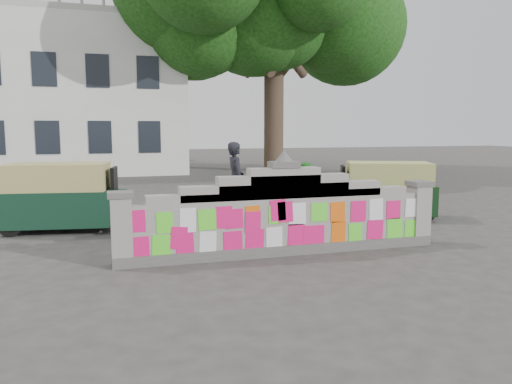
{
  "coord_description": "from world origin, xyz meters",
  "views": [
    {
      "loc": [
        -3.27,
        -8.89,
        2.42
      ],
      "look_at": [
        -0.25,
        1.0,
        1.1
      ],
      "focal_mm": 35.0,
      "sensor_mm": 36.0,
      "label": 1
    }
  ],
  "objects_px": {
    "cyclist_bike": "(236,204)",
    "rickshaw_right": "(385,189)",
    "cyclist_rider": "(236,189)",
    "rickshaw_left": "(62,196)",
    "pedestrian": "(307,190)"
  },
  "relations": [
    {
      "from": "cyclist_rider",
      "to": "rickshaw_left",
      "type": "xyz_separation_m",
      "value": [
        -4.1,
        0.61,
        -0.09
      ]
    },
    {
      "from": "rickshaw_left",
      "to": "rickshaw_right",
      "type": "relative_size",
      "value": 1.06
    },
    {
      "from": "pedestrian",
      "to": "rickshaw_right",
      "type": "distance_m",
      "value": 2.12
    },
    {
      "from": "pedestrian",
      "to": "cyclist_rider",
      "type": "bearing_deg",
      "value": -110.03
    },
    {
      "from": "pedestrian",
      "to": "rickshaw_right",
      "type": "relative_size",
      "value": 0.53
    },
    {
      "from": "cyclist_rider",
      "to": "rickshaw_left",
      "type": "height_order",
      "value": "cyclist_rider"
    },
    {
      "from": "cyclist_rider",
      "to": "pedestrian",
      "type": "xyz_separation_m",
      "value": [
        2.2,
        0.67,
        -0.17
      ]
    },
    {
      "from": "cyclist_bike",
      "to": "cyclist_rider",
      "type": "relative_size",
      "value": 1.12
    },
    {
      "from": "cyclist_bike",
      "to": "pedestrian",
      "type": "xyz_separation_m",
      "value": [
        2.2,
        0.67,
        0.21
      ]
    },
    {
      "from": "cyclist_bike",
      "to": "rickshaw_right",
      "type": "xyz_separation_m",
      "value": [
        4.14,
        -0.17,
        0.24
      ]
    },
    {
      "from": "rickshaw_right",
      "to": "pedestrian",
      "type": "bearing_deg",
      "value": -0.81
    },
    {
      "from": "cyclist_bike",
      "to": "pedestrian",
      "type": "relative_size",
      "value": 1.38
    },
    {
      "from": "cyclist_bike",
      "to": "cyclist_rider",
      "type": "height_order",
      "value": "cyclist_rider"
    },
    {
      "from": "cyclist_rider",
      "to": "pedestrian",
      "type": "distance_m",
      "value": 2.3
    },
    {
      "from": "rickshaw_right",
      "to": "cyclist_rider",
      "type": "bearing_deg",
      "value": 20.15
    }
  ]
}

